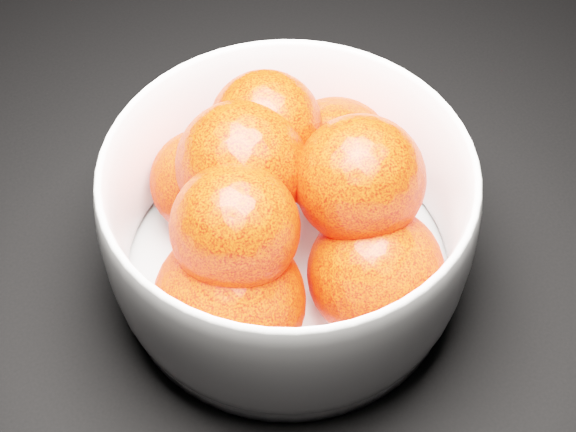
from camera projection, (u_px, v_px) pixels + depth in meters
name	position (u px, v px, depth m)	size (l,w,h in m)	color
ground	(549.00, 113.00, 0.63)	(3.00, 3.00, 0.00)	black
bowl	(288.00, 222.00, 0.49)	(0.23, 0.23, 0.11)	white
orange_pile	(285.00, 210.00, 0.48)	(0.19, 0.18, 0.13)	#FF1E05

